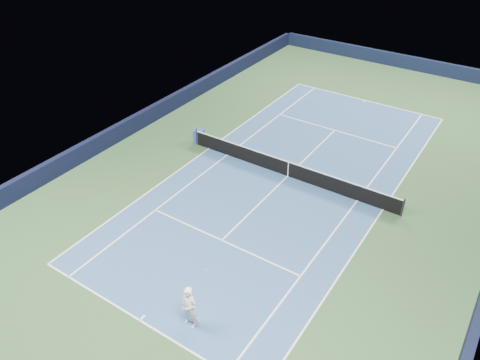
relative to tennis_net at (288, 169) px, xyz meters
The scene contains 18 objects.
ground 0.50m from the tennis_net, ahead, with size 40.00×40.00×0.00m, color #2A4B28.
wall_far 19.83m from the tennis_net, 90.00° to the left, with size 22.00×0.35×1.10m, color #101832.
wall_left 10.83m from the tennis_net, behind, with size 0.35×40.00×1.10m, color black.
court_surface 0.50m from the tennis_net, ahead, with size 10.97×23.77×0.01m, color #2D5080.
baseline_far 11.90m from the tennis_net, 90.00° to the left, with size 10.97×0.08×0.00m, color white.
baseline_near 11.90m from the tennis_net, 90.00° to the right, with size 10.97×0.08×0.00m, color white.
sideline_doubles_right 5.51m from the tennis_net, ahead, with size 0.08×23.77×0.00m, color white.
sideline_doubles_left 5.51m from the tennis_net, behind, with size 0.08×23.77×0.00m, color white.
sideline_singles_right 4.14m from the tennis_net, ahead, with size 0.08×23.77×0.00m, color white.
sideline_singles_left 4.14m from the tennis_net, behind, with size 0.08×23.77×0.00m, color white.
service_line_far 6.42m from the tennis_net, 90.00° to the left, with size 8.23×0.08×0.00m, color white.
service_line_near 6.42m from the tennis_net, 90.00° to the right, with size 8.23×0.08×0.00m, color white.
center_service_line 0.50m from the tennis_net, ahead, with size 0.08×12.80×0.00m, color white.
center_mark_far 11.75m from the tennis_net, 90.00° to the left, with size 0.08×0.30×0.00m, color white.
center_mark_near 11.75m from the tennis_net, 90.00° to the right, with size 0.08×0.30×0.00m, color white.
tennis_net is the anchor object (origin of this frame).
sponsor_cube 6.40m from the tennis_net, behind, with size 0.63×0.57×0.90m.
tennis_player 11.09m from the tennis_net, 80.87° to the right, with size 0.84×1.26×2.15m.
Camera 1 is at (9.70, -19.55, 14.71)m, focal length 35.00 mm.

